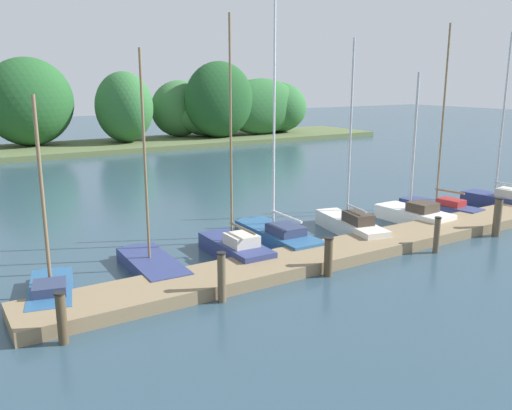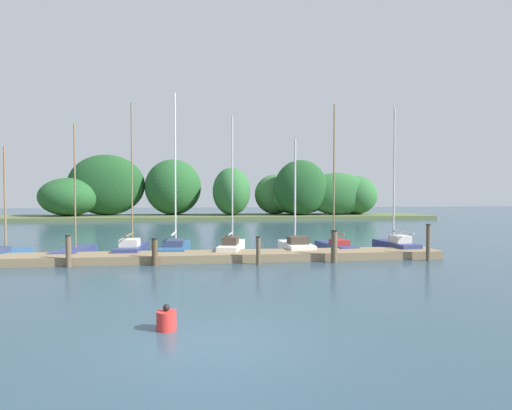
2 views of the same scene
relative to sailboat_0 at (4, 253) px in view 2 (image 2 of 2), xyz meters
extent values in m
plane|color=#2D4756|center=(9.20, -11.69, -0.29)|extent=(160.00, 160.00, 0.00)
cube|color=#847051|center=(9.20, -1.37, -0.11)|extent=(20.79, 1.80, 0.35)
cube|color=#56663D|center=(9.20, 28.65, -0.09)|extent=(51.85, 8.00, 0.40)
ellipsoid|color=#386B38|center=(17.39, 30.58, 2.55)|extent=(5.08, 3.61, 4.88)
ellipsoid|color=#2D6633|center=(11.91, 29.06, 2.91)|extent=(4.44, 5.65, 5.59)
ellipsoid|color=#1E4C23|center=(-2.65, 30.37, 3.65)|extent=(8.81, 4.57, 7.08)
ellipsoid|color=#2D6633|center=(27.23, 29.39, 2.45)|extent=(5.22, 5.32, 4.68)
ellipsoid|color=#235628|center=(5.02, 30.47, 3.42)|extent=(6.61, 5.50, 6.60)
ellipsoid|color=#235628|center=(-6.45, 29.16, 2.27)|extent=(6.64, 5.49, 4.31)
ellipsoid|color=#2D6633|center=(24.61, 28.44, 2.64)|extent=(8.04, 3.43, 5.04)
ellipsoid|color=#1E4C23|center=(20.03, 28.00, 3.35)|extent=(6.29, 4.01, 6.47)
ellipsoid|color=#386B38|center=(20.11, 29.55, 1.92)|extent=(6.95, 3.59, 3.61)
cube|color=#285684|center=(-0.02, -0.08, -0.11)|extent=(1.66, 2.97, 0.36)
cube|color=#285684|center=(0.28, 1.15, -0.12)|extent=(0.71, 0.81, 0.31)
cylinder|color=#7F6647|center=(0.03, 0.13, 2.42)|extent=(0.09, 0.09, 4.69)
cube|color=navy|center=(2.87, 0.45, -0.09)|extent=(1.31, 3.26, 0.38)
cube|color=navy|center=(2.93, 1.90, -0.11)|extent=(0.68, 0.83, 0.32)
cylinder|color=#7F6647|center=(2.88, 0.69, 3.01)|extent=(0.08, 0.08, 5.83)
cube|color=navy|center=(5.52, 0.29, -0.03)|extent=(1.14, 3.09, 0.52)
cube|color=navy|center=(5.55, 1.67, -0.05)|extent=(0.61, 0.78, 0.44)
cube|color=beige|center=(5.51, -0.09, 0.40)|extent=(0.83, 0.94, 0.34)
cylinder|color=#7F6647|center=(5.52, 0.52, 3.59)|extent=(0.07, 0.07, 6.71)
cylinder|color=#7F6647|center=(5.51, -0.13, 0.77)|extent=(0.11, 1.45, 0.08)
cube|color=#285684|center=(7.49, 0.87, -0.06)|extent=(1.33, 3.86, 0.44)
cube|color=#285684|center=(7.54, 2.59, -0.09)|extent=(0.70, 0.98, 0.38)
cube|color=#2D3856|center=(7.48, 0.39, 0.30)|extent=(0.95, 1.18, 0.29)
cylinder|color=silver|center=(7.50, 1.15, 3.89)|extent=(0.08, 0.08, 7.46)
cylinder|color=silver|center=(7.48, 0.37, 0.76)|extent=(0.14, 1.73, 0.09)
cube|color=silver|center=(10.24, 0.30, -0.01)|extent=(1.60, 3.74, 0.55)
cube|color=silver|center=(10.55, 1.90, -0.04)|extent=(0.67, 0.99, 0.47)
cube|color=#3D3328|center=(10.15, -0.15, 0.44)|extent=(0.88, 1.20, 0.36)
cylinder|color=#B7B7BC|center=(10.29, 0.56, 3.35)|extent=(0.07, 0.07, 6.17)
cylinder|color=#B7B7BC|center=(10.18, 0.00, 0.76)|extent=(0.32, 1.27, 0.08)
cube|color=white|center=(13.40, 0.22, -0.02)|extent=(1.34, 3.00, 0.53)
cube|color=white|center=(13.34, 1.55, -0.05)|extent=(0.70, 0.76, 0.45)
cube|color=#3D3328|center=(13.41, -0.14, 0.41)|extent=(0.95, 0.92, 0.34)
cylinder|color=#B7B7BC|center=(13.39, 0.45, 2.80)|extent=(0.10, 0.10, 5.11)
cube|color=navy|center=(15.56, 0.69, -0.09)|extent=(1.37, 3.38, 0.40)
cube|color=navy|center=(15.36, 2.16, -0.11)|extent=(0.62, 0.88, 0.34)
cube|color=maroon|center=(15.61, 0.29, 0.24)|extent=(0.83, 1.07, 0.26)
cylinder|color=#7F6647|center=(15.52, 0.94, 3.66)|extent=(0.08, 0.08, 7.10)
cylinder|color=#7F6647|center=(15.60, 0.38, 0.68)|extent=(0.25, 1.26, 0.08)
cube|color=navy|center=(18.43, -0.01, -0.02)|extent=(1.34, 3.00, 0.54)
cube|color=navy|center=(18.29, 1.29, -0.04)|extent=(0.64, 0.78, 0.46)
cube|color=beige|center=(18.47, -0.37, 0.43)|extent=(0.86, 0.95, 0.35)
cylinder|color=#B7B7BC|center=(18.41, 0.21, 3.60)|extent=(0.08, 0.08, 6.70)
cylinder|color=#B7B7BC|center=(18.50, -0.59, 0.79)|extent=(0.29, 1.79, 0.09)
cylinder|color=brown|center=(3.55, -2.42, 0.34)|extent=(0.21, 0.21, 1.25)
cylinder|color=black|center=(3.55, -2.42, 0.98)|extent=(0.24, 0.24, 0.04)
cylinder|color=#4C3D28|center=(6.93, -2.44, 0.26)|extent=(0.24, 0.24, 1.09)
cylinder|color=black|center=(6.93, -2.44, 0.82)|extent=(0.27, 0.27, 0.04)
cylinder|color=brown|center=(11.17, -2.66, 0.28)|extent=(0.19, 0.19, 1.13)
cylinder|color=black|center=(11.17, -2.66, 0.87)|extent=(0.21, 0.21, 0.04)
cylinder|color=brown|center=(14.45, -2.56, 0.39)|extent=(0.27, 0.27, 1.35)
cylinder|color=black|center=(14.45, -2.56, 1.08)|extent=(0.31, 0.31, 0.04)
cylinder|color=brown|center=(18.67, -2.62, 0.50)|extent=(0.18, 0.18, 1.57)
cylinder|color=black|center=(18.67, -2.62, 1.31)|extent=(0.21, 0.21, 0.04)
cylinder|color=red|center=(8.18, -10.60, -0.08)|extent=(0.43, 0.43, 0.41)
sphere|color=black|center=(8.18, -10.60, 0.20)|extent=(0.15, 0.15, 0.15)
camera|label=1|loc=(-2.35, -13.35, 5.12)|focal=37.58mm
camera|label=2|loc=(9.07, -19.61, 2.67)|focal=28.98mm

